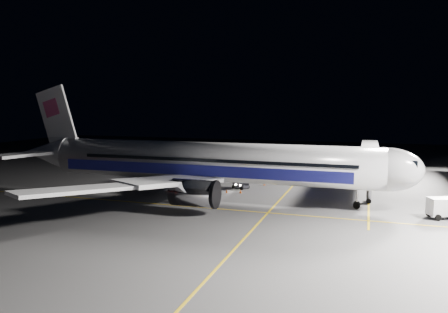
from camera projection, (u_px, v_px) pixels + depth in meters
ground at (210, 198)px, 63.44m from camera, size 200.00×200.00×0.00m
guide_line_main at (277, 203)px, 60.33m from camera, size 0.25×80.00×0.01m
guide_line_cross at (194, 207)px, 57.79m from camera, size 70.00×0.25×0.01m
guide_line_side at (369, 194)px, 66.02m from camera, size 0.25×40.00×0.01m
airliner at (202, 162)px, 63.15m from camera, size 61.48×54.22×16.64m
jet_bridge at (370, 158)px, 73.05m from camera, size 3.60×34.40×6.30m
service_truck at (448, 207)px, 51.91m from camera, size 5.23×3.63×2.50m
baggage_tug at (241, 184)px, 70.13m from camera, size 2.79×2.55×1.65m
safety_cone_a at (227, 191)px, 66.77m from camera, size 0.35×0.35×0.53m
safety_cone_b at (264, 184)px, 73.01m from camera, size 0.39×0.39×0.59m
safety_cone_c at (241, 191)px, 66.58m from camera, size 0.39×0.39×0.59m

